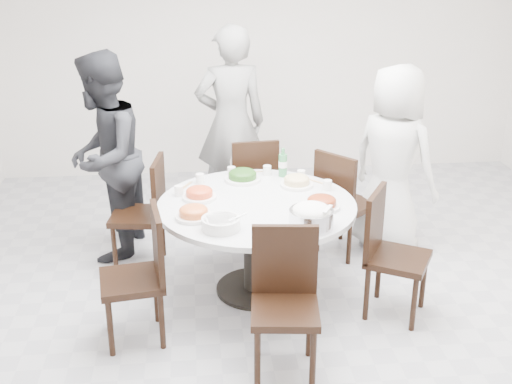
{
  "coord_description": "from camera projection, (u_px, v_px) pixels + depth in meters",
  "views": [
    {
      "loc": [
        -0.79,
        -4.22,
        2.62
      ],
      "look_at": [
        -0.34,
        0.25,
        0.82
      ],
      "focal_mm": 45.0,
      "sensor_mm": 36.0,
      "label": 1
    }
  ],
  "objects": [
    {
      "name": "chair_sw",
      "position": [
        132.0,
        278.0,
        4.32
      ],
      "size": [
        0.48,
        0.48,
        0.95
      ],
      "primitive_type": "cube",
      "rotation": [
        0.0,
        0.0,
        4.86
      ],
      "color": "black",
      "rests_on": "floor"
    },
    {
      "name": "dish_tofu",
      "position": [
        194.0,
        214.0,
        4.55
      ],
      "size": [
        0.27,
        0.27,
        0.07
      ],
      "primitive_type": "cylinder",
      "color": "white",
      "rests_on": "dining_table"
    },
    {
      "name": "soup_bowl",
      "position": [
        221.0,
        223.0,
        4.38
      ],
      "size": [
        0.27,
        0.27,
        0.08
      ],
      "primitive_type": "cylinder",
      "color": "white",
      "rests_on": "dining_table"
    },
    {
      "name": "beverage_bottle",
      "position": [
        283.0,
        162.0,
        5.32
      ],
      "size": [
        0.07,
        0.07,
        0.24
      ],
      "primitive_type": "cylinder",
      "color": "#337F46",
      "rests_on": "dining_table"
    },
    {
      "name": "wall_back",
      "position": [
        262.0,
        52.0,
        7.2
      ],
      "size": [
        6.0,
        0.01,
        2.8
      ],
      "primitive_type": "cube",
      "color": "white",
      "rests_on": "ground"
    },
    {
      "name": "tea_cups",
      "position": [
        249.0,
        171.0,
        5.37
      ],
      "size": [
        0.07,
        0.07,
        0.08
      ],
      "primitive_type": "cylinder",
      "color": "white",
      "rests_on": "dining_table"
    },
    {
      "name": "dish_pale",
      "position": [
        297.0,
        182.0,
        5.13
      ],
      "size": [
        0.26,
        0.26,
        0.07
      ],
      "primitive_type": "cylinder",
      "color": "white",
      "rests_on": "dining_table"
    },
    {
      "name": "floor",
      "position": [
        303.0,
        301.0,
        4.95
      ],
      "size": [
        6.0,
        6.0,
        0.01
      ],
      "primitive_type": "cube",
      "color": "#B2B2B7",
      "rests_on": "ground"
    },
    {
      "name": "chair_n",
      "position": [
        252.0,
        185.0,
        5.94
      ],
      "size": [
        0.46,
        0.46,
        0.95
      ],
      "primitive_type": "cube",
      "rotation": [
        0.0,
        0.0,
        3.24
      ],
      "color": "black",
      "rests_on": "floor"
    },
    {
      "name": "diner_left",
      "position": [
        104.0,
        157.0,
        5.39
      ],
      "size": [
        0.82,
        0.97,
        1.77
      ],
      "primitive_type": "imported",
      "rotation": [
        0.0,
        0.0,
        4.53
      ],
      "color": "black",
      "rests_on": "floor"
    },
    {
      "name": "chair_ne",
      "position": [
        347.0,
        202.0,
        5.56
      ],
      "size": [
        0.59,
        0.59,
        0.95
      ],
      "primitive_type": "cube",
      "rotation": [
        0.0,
        0.0,
        2.27
      ],
      "color": "black",
      "rests_on": "floor"
    },
    {
      "name": "dish_greens",
      "position": [
        243.0,
        176.0,
        5.25
      ],
      "size": [
        0.29,
        0.29,
        0.08
      ],
      "primitive_type": "cylinder",
      "color": "white",
      "rests_on": "dining_table"
    },
    {
      "name": "diner_middle",
      "position": [
        231.0,
        123.0,
        6.16
      ],
      "size": [
        0.73,
        0.52,
        1.88
      ],
      "primitive_type": "imported",
      "rotation": [
        0.0,
        0.0,
        3.25
      ],
      "color": "black",
      "rests_on": "floor"
    },
    {
      "name": "chair_nw",
      "position": [
        137.0,
        213.0,
        5.33
      ],
      "size": [
        0.47,
        0.47,
        0.95
      ],
      "primitive_type": "cube",
      "rotation": [
        0.0,
        0.0,
        4.58
      ],
      "color": "black",
      "rests_on": "floor"
    },
    {
      "name": "dish_redbrown",
      "position": [
        322.0,
        204.0,
        4.72
      ],
      "size": [
        0.27,
        0.27,
        0.07
      ],
      "primitive_type": "cylinder",
      "color": "white",
      "rests_on": "dining_table"
    },
    {
      "name": "chair_s",
      "position": [
        285.0,
        308.0,
        3.98
      ],
      "size": [
        0.46,
        0.46,
        0.95
      ],
      "primitive_type": "cube",
      "rotation": [
        0.0,
        0.0,
        6.17
      ],
      "color": "black",
      "rests_on": "floor"
    },
    {
      "name": "chair_se",
      "position": [
        398.0,
        256.0,
        4.62
      ],
      "size": [
        0.57,
        0.57,
        0.95
      ],
      "primitive_type": "cube",
      "rotation": [
        0.0,
        0.0,
        7.33
      ],
      "color": "black",
      "rests_on": "floor"
    },
    {
      "name": "dish_orange",
      "position": [
        199.0,
        194.0,
        4.89
      ],
      "size": [
        0.26,
        0.26,
        0.07
      ],
      "primitive_type": "cylinder",
      "color": "white",
      "rests_on": "dining_table"
    },
    {
      "name": "chopsticks",
      "position": [
        246.0,
        172.0,
        5.43
      ],
      "size": [
        0.24,
        0.04,
        0.01
      ],
      "primitive_type": null,
      "color": "tan",
      "rests_on": "dining_table"
    },
    {
      "name": "diner_right",
      "position": [
        393.0,
        160.0,
        5.5
      ],
      "size": [
        0.93,
        0.96,
        1.65
      ],
      "primitive_type": "imported",
      "rotation": [
        0.0,
        0.0,
        2.28
      ],
      "color": "silver",
      "rests_on": "floor"
    },
    {
      "name": "dining_table",
      "position": [
        257.0,
        248.0,
        4.96
      ],
      "size": [
        1.5,
        1.5,
        0.75
      ],
      "primitive_type": "cylinder",
      "color": "silver",
      "rests_on": "floor"
    },
    {
      "name": "rice_bowl",
      "position": [
        311.0,
        219.0,
        4.39
      ],
      "size": [
        0.31,
        0.31,
        0.13
      ],
      "primitive_type": "cylinder",
      "color": "silver",
      "rests_on": "dining_table"
    }
  ]
}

